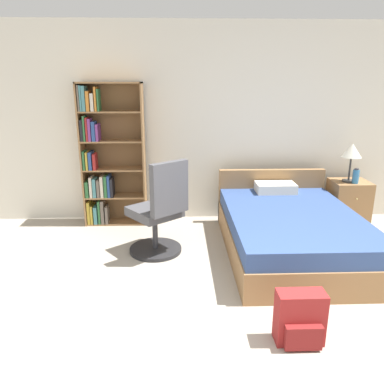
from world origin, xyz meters
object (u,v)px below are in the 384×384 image
at_px(bookshelf, 105,158).
at_px(office_chair, 160,214).
at_px(nightstand, 348,202).
at_px(backpack_red, 300,319).
at_px(table_lamp, 352,152).
at_px(water_bottle, 356,176).
at_px(bed, 290,230).

bearing_deg(bookshelf, office_chair, -53.43).
height_order(nightstand, backpack_red, nightstand).
height_order(office_chair, table_lamp, table_lamp).
bearing_deg(office_chair, nightstand, 18.88).
bearing_deg(water_bottle, backpack_red, -121.77).
height_order(bed, table_lamp, table_lamp).
height_order(bed, nightstand, bed).
relative_size(water_bottle, backpack_red, 0.48).
distance_m(nightstand, table_lamp, 0.69).
relative_size(bed, water_bottle, 10.51).
xyz_separation_m(office_chair, table_lamp, (2.44, 0.83, 0.51)).
bearing_deg(table_lamp, water_bottle, -59.02).
bearing_deg(office_chair, bookshelf, 126.57).
distance_m(office_chair, backpack_red, 1.89).
distance_m(water_bottle, backpack_red, 2.70).
bearing_deg(backpack_red, bed, 76.65).
relative_size(bed, backpack_red, 5.08).
height_order(bed, water_bottle, water_bottle).
bearing_deg(bookshelf, nightstand, -2.66).
height_order(bookshelf, office_chair, bookshelf).
xyz_separation_m(bookshelf, office_chair, (0.74, -1.00, -0.42)).
bearing_deg(table_lamp, bed, -141.14).
distance_m(bed, backpack_red, 1.60).
bearing_deg(bed, table_lamp, 38.86).
xyz_separation_m(nightstand, water_bottle, (0.01, -0.11, 0.39)).
height_order(bookshelf, bed, bookshelf).
xyz_separation_m(bed, backpack_red, (-0.37, -1.55, -0.06)).
height_order(office_chair, backpack_red, office_chair).
bearing_deg(table_lamp, nightstand, 26.16).
relative_size(nightstand, water_bottle, 3.03).
bearing_deg(table_lamp, office_chair, -161.25).
relative_size(nightstand, backpack_red, 1.46).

